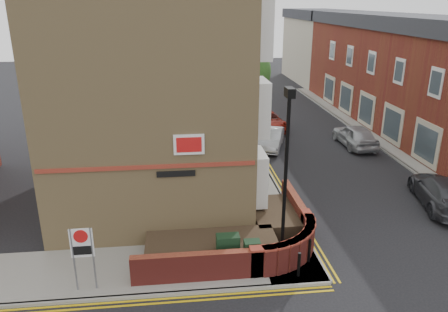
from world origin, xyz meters
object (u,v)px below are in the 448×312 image
at_px(lamppost, 285,180).
at_px(silver_car_near, 271,139).
at_px(zone_sign, 82,248).
at_px(utility_cabinet_large, 228,251).

height_order(lamppost, silver_car_near, lamppost).
height_order(lamppost, zone_sign, lamppost).
relative_size(utility_cabinet_large, zone_sign, 0.55).
height_order(lamppost, utility_cabinet_large, lamppost).
bearing_deg(utility_cabinet_large, silver_car_near, 71.33).
relative_size(lamppost, zone_sign, 2.86).
distance_m(lamppost, utility_cabinet_large, 3.24).
height_order(zone_sign, silver_car_near, zone_sign).
xyz_separation_m(utility_cabinet_large, silver_car_near, (4.37, 12.93, -0.09)).
distance_m(utility_cabinet_large, zone_sign, 4.86).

